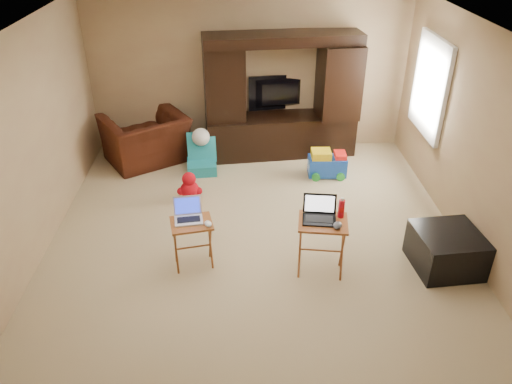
{
  "coord_description": "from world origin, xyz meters",
  "views": [
    {
      "loc": [
        -0.19,
        -4.98,
        3.61
      ],
      "look_at": [
        0.0,
        -0.2,
        0.8
      ],
      "focal_mm": 35.0,
      "sensor_mm": 36.0,
      "label": 1
    }
  ],
  "objects_px": {
    "laptop_left": "(188,212)",
    "recliner": "(146,139)",
    "tray_table_right": "(321,247)",
    "mouse_right": "(338,225)",
    "ottoman": "(446,250)",
    "mouse_left": "(208,224)",
    "push_toy": "(327,163)",
    "laptop_right": "(320,211)",
    "tray_table_left": "(193,244)",
    "television": "(280,94)",
    "water_bottle": "(341,209)",
    "child_rocker": "(201,155)",
    "plush_toy": "(189,185)",
    "entertainment_center": "(281,97)"
  },
  "relations": [
    {
      "from": "push_toy",
      "to": "mouse_left",
      "type": "xyz_separation_m",
      "value": [
        -1.67,
        -2.14,
        0.39
      ]
    },
    {
      "from": "plush_toy",
      "to": "mouse_right",
      "type": "xyz_separation_m",
      "value": [
        1.7,
        -1.78,
        0.5
      ]
    },
    {
      "from": "laptop_right",
      "to": "mouse_left",
      "type": "xyz_separation_m",
      "value": [
        -1.18,
        0.08,
        -0.19
      ]
    },
    {
      "from": "entertainment_center",
      "to": "mouse_left",
      "type": "height_order",
      "value": "entertainment_center"
    },
    {
      "from": "entertainment_center",
      "to": "tray_table_right",
      "type": "bearing_deg",
      "value": -92.26
    },
    {
      "from": "child_rocker",
      "to": "water_bottle",
      "type": "distance_m",
      "value": 2.92
    },
    {
      "from": "plush_toy",
      "to": "recliner",
      "type": "bearing_deg",
      "value": 122.83
    },
    {
      "from": "entertainment_center",
      "to": "laptop_right",
      "type": "relative_size",
      "value": 6.7
    },
    {
      "from": "entertainment_center",
      "to": "tray_table_right",
      "type": "relative_size",
      "value": 3.51
    },
    {
      "from": "recliner",
      "to": "mouse_left",
      "type": "xyz_separation_m",
      "value": [
        1.1,
        -2.73,
        0.22
      ]
    },
    {
      "from": "television",
      "to": "mouse_left",
      "type": "height_order",
      "value": "television"
    },
    {
      "from": "water_bottle",
      "to": "tray_table_left",
      "type": "bearing_deg",
      "value": 176.71
    },
    {
      "from": "tray_table_right",
      "to": "mouse_right",
      "type": "bearing_deg",
      "value": -34.43
    },
    {
      "from": "television",
      "to": "recliner",
      "type": "relative_size",
      "value": 0.83
    },
    {
      "from": "child_rocker",
      "to": "plush_toy",
      "type": "relative_size",
      "value": 1.45
    },
    {
      "from": "television",
      "to": "plush_toy",
      "type": "distance_m",
      "value": 2.24
    },
    {
      "from": "tray_table_left",
      "to": "tray_table_right",
      "type": "xyz_separation_m",
      "value": [
        1.41,
        -0.17,
        0.05
      ]
    },
    {
      "from": "mouse_right",
      "to": "plush_toy",
      "type": "bearing_deg",
      "value": 133.62
    },
    {
      "from": "television",
      "to": "mouse_right",
      "type": "distance_m",
      "value": 3.43
    },
    {
      "from": "recliner",
      "to": "laptop_left",
      "type": "bearing_deg",
      "value": 77.09
    },
    {
      "from": "laptop_right",
      "to": "plush_toy",
      "type": "bearing_deg",
      "value": 140.56
    },
    {
      "from": "laptop_left",
      "to": "laptop_right",
      "type": "distance_m",
      "value": 1.41
    },
    {
      "from": "tray_table_right",
      "to": "mouse_left",
      "type": "distance_m",
      "value": 1.26
    },
    {
      "from": "ottoman",
      "to": "laptop_left",
      "type": "xyz_separation_m",
      "value": [
        -2.87,
        0.16,
        0.48
      ]
    },
    {
      "from": "recliner",
      "to": "laptop_right",
      "type": "relative_size",
      "value": 3.34
    },
    {
      "from": "child_rocker",
      "to": "water_bottle",
      "type": "relative_size",
      "value": 2.8
    },
    {
      "from": "entertainment_center",
      "to": "laptop_left",
      "type": "bearing_deg",
      "value": -119.52
    },
    {
      "from": "tray_table_right",
      "to": "water_bottle",
      "type": "distance_m",
      "value": 0.49
    },
    {
      "from": "child_rocker",
      "to": "mouse_left",
      "type": "height_order",
      "value": "mouse_left"
    },
    {
      "from": "ottoman",
      "to": "mouse_left",
      "type": "relative_size",
      "value": 5.88
    },
    {
      "from": "ottoman",
      "to": "mouse_right",
      "type": "relative_size",
      "value": 5.08
    },
    {
      "from": "ottoman",
      "to": "mouse_left",
      "type": "xyz_separation_m",
      "value": [
        -2.65,
        0.06,
        0.38
      ]
    },
    {
      "from": "plush_toy",
      "to": "tray_table_right",
      "type": "xyz_separation_m",
      "value": [
        1.57,
        -1.66,
        0.14
      ]
    },
    {
      "from": "tray_table_right",
      "to": "television",
      "type": "bearing_deg",
      "value": 101.75
    },
    {
      "from": "television",
      "to": "child_rocker",
      "type": "relative_size",
      "value": 1.69
    },
    {
      "from": "child_rocker",
      "to": "push_toy",
      "type": "xyz_separation_m",
      "value": [
        1.89,
        -0.2,
        -0.08
      ]
    },
    {
      "from": "child_rocker",
      "to": "water_bottle",
      "type": "bearing_deg",
      "value": -60.43
    },
    {
      "from": "tray_table_left",
      "to": "tray_table_right",
      "type": "relative_size",
      "value": 0.86
    },
    {
      "from": "laptop_left",
      "to": "recliner",
      "type": "bearing_deg",
      "value": 100.85
    },
    {
      "from": "tray_table_left",
      "to": "ottoman",
      "type": "bearing_deg",
      "value": -14.04
    },
    {
      "from": "mouse_left",
      "to": "child_rocker",
      "type": "bearing_deg",
      "value": 95.45
    },
    {
      "from": "entertainment_center",
      "to": "television",
      "type": "xyz_separation_m",
      "value": [
        -0.0,
        0.23,
        -0.04
      ]
    },
    {
      "from": "entertainment_center",
      "to": "plush_toy",
      "type": "height_order",
      "value": "entertainment_center"
    },
    {
      "from": "ottoman",
      "to": "mouse_right",
      "type": "xyz_separation_m",
      "value": [
        -1.3,
        -0.16,
        0.48
      ]
    },
    {
      "from": "laptop_left",
      "to": "water_bottle",
      "type": "distance_m",
      "value": 1.65
    },
    {
      "from": "recliner",
      "to": "tray_table_left",
      "type": "bearing_deg",
      "value": 77.47
    },
    {
      "from": "water_bottle",
      "to": "television",
      "type": "bearing_deg",
      "value": 97.1
    },
    {
      "from": "entertainment_center",
      "to": "water_bottle",
      "type": "relative_size",
      "value": 11.39
    },
    {
      "from": "recliner",
      "to": "plush_toy",
      "type": "relative_size",
      "value": 2.93
    },
    {
      "from": "push_toy",
      "to": "mouse_left",
      "type": "relative_size",
      "value": 4.84
    }
  ]
}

